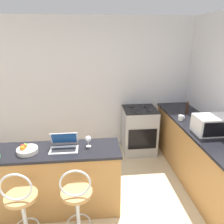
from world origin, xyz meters
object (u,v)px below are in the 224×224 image
(bar_stool_near, at_px, (23,212))
(wine_glass_short, at_px, (88,139))
(microwave, at_px, (213,125))
(laptop, at_px, (64,145))
(pepper_mill, at_px, (187,108))
(fruit_bowl, at_px, (27,150))
(bar_stool_far, at_px, (77,207))
(stove_range, at_px, (139,130))
(mug_white, at_px, (181,118))

(bar_stool_near, xyz_separation_m, wine_glass_short, (0.72, 0.56, 0.55))
(microwave, bearing_deg, laptop, -173.63)
(pepper_mill, distance_m, fruit_bowl, 2.77)
(bar_stool_far, distance_m, microwave, 2.14)
(bar_stool_far, xyz_separation_m, wine_glass_short, (0.14, 0.56, 0.55))
(bar_stool_far, bearing_deg, fruit_bowl, 141.15)
(microwave, distance_m, stove_range, 1.54)
(bar_stool_near, xyz_separation_m, microwave, (2.49, 0.78, 0.57))
(stove_range, height_order, mug_white, mug_white)
(bar_stool_far, relative_size, stove_range, 1.09)
(mug_white, bearing_deg, wine_glass_short, -153.89)
(stove_range, bearing_deg, laptop, -132.23)
(laptop, xyz_separation_m, fruit_bowl, (-0.44, -0.06, -0.01))
(bar_stool_far, bearing_deg, mug_white, 38.09)
(laptop, xyz_separation_m, pepper_mill, (2.08, 1.09, 0.05))
(bar_stool_near, height_order, laptop, laptop)
(stove_range, bearing_deg, pepper_mill, -22.99)
(stove_range, bearing_deg, bar_stool_near, -130.90)
(bar_stool_near, xyz_separation_m, mug_white, (2.25, 1.31, 0.49))
(laptop, distance_m, microwave, 2.09)
(laptop, xyz_separation_m, microwave, (2.08, 0.23, 0.08))
(laptop, bearing_deg, bar_stool_near, -127.18)
(bar_stool_near, relative_size, mug_white, 9.96)
(bar_stool_near, relative_size, fruit_bowl, 4.04)
(bar_stool_far, relative_size, pepper_mill, 4.56)
(bar_stool_far, height_order, stove_range, bar_stool_far)
(pepper_mill, relative_size, wine_glass_short, 1.49)
(pepper_mill, bearing_deg, fruit_bowl, -155.44)
(pepper_mill, bearing_deg, wine_glass_short, -148.74)
(microwave, distance_m, pepper_mill, 0.86)
(pepper_mill, height_order, fruit_bowl, pepper_mill)
(stove_range, height_order, wine_glass_short, wine_glass_short)
(mug_white, bearing_deg, pepper_mill, 53.30)
(microwave, bearing_deg, bar_stool_near, -162.67)
(bar_stool_far, relative_size, fruit_bowl, 4.04)
(bar_stool_far, relative_size, microwave, 1.95)
(stove_range, xyz_separation_m, fruit_bowl, (-1.73, -1.48, 0.49))
(bar_stool_near, bearing_deg, pepper_mill, 33.28)
(pepper_mill, bearing_deg, bar_stool_near, -146.72)
(bar_stool_near, distance_m, microwave, 2.67)
(microwave, distance_m, wine_glass_short, 1.79)
(fruit_bowl, bearing_deg, mug_white, 19.91)
(bar_stool_near, bearing_deg, microwave, 17.33)
(pepper_mill, bearing_deg, microwave, -90.06)
(bar_stool_far, bearing_deg, microwave, 22.12)
(wine_glass_short, relative_size, fruit_bowl, 0.59)
(microwave, xyz_separation_m, stove_range, (-0.79, 1.19, -0.59))
(pepper_mill, relative_size, fruit_bowl, 0.89)
(fruit_bowl, xyz_separation_m, mug_white, (2.27, 0.82, 0.01))
(pepper_mill, bearing_deg, laptop, -152.31)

